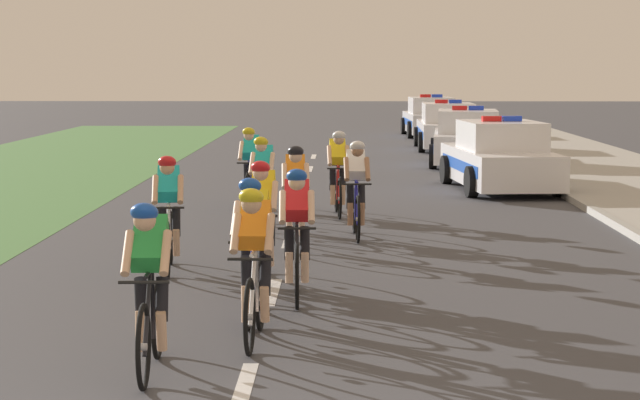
# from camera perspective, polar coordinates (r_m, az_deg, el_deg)

# --- Properties ---
(kerb_edge) EXTENTS (0.16, 60.00, 0.13)m
(kerb_edge) POSITION_cam_1_polar(r_m,az_deg,el_deg) (20.67, 13.77, -0.57)
(kerb_edge) COLOR #9E9E99
(kerb_edge) RESTS_ON ground
(lane_markings_centre) EXTENTS (0.14, 29.60, 0.01)m
(lane_markings_centre) POSITION_cam_1_polar(r_m,az_deg,el_deg) (19.19, -1.33, -1.12)
(lane_markings_centre) COLOR white
(lane_markings_centre) RESTS_ON ground
(cyclist_lead) EXTENTS (0.43, 1.72, 1.56)m
(cyclist_lead) POSITION_cam_1_polar(r_m,az_deg,el_deg) (9.74, -8.63, -4.27)
(cyclist_lead) COLOR black
(cyclist_lead) RESTS_ON ground
(cyclist_second) EXTENTS (0.42, 1.72, 1.56)m
(cyclist_second) POSITION_cam_1_polar(r_m,az_deg,el_deg) (10.74, -3.33, -3.17)
(cyclist_second) COLOR black
(cyclist_second) RESTS_ON ground
(cyclist_third) EXTENTS (0.42, 1.72, 1.56)m
(cyclist_third) POSITION_cam_1_polar(r_m,az_deg,el_deg) (11.71, -3.40, -2.34)
(cyclist_third) COLOR black
(cyclist_third) RESTS_ON ground
(cyclist_fourth) EXTENTS (0.42, 1.72, 1.56)m
(cyclist_fourth) POSITION_cam_1_polar(r_m,az_deg,el_deg) (12.68, -1.18, -1.63)
(cyclist_fourth) COLOR black
(cyclist_fourth) RESTS_ON ground
(cyclist_fifth) EXTENTS (0.42, 1.72, 1.56)m
(cyclist_fifth) POSITION_cam_1_polar(r_m,az_deg,el_deg) (13.74, -2.93, -0.98)
(cyclist_fifth) COLOR black
(cyclist_fifth) RESTS_ON ground
(cyclist_sixth) EXTENTS (0.45, 1.72, 1.56)m
(cyclist_sixth) POSITION_cam_1_polar(r_m,az_deg,el_deg) (14.59, -7.68, -0.58)
(cyclist_sixth) COLOR black
(cyclist_sixth) RESTS_ON ground
(cyclist_seventh) EXTENTS (0.43, 1.72, 1.56)m
(cyclist_seventh) POSITION_cam_1_polar(r_m,az_deg,el_deg) (16.23, -1.25, 0.22)
(cyclist_seventh) COLOR black
(cyclist_seventh) RESTS_ON ground
(cyclist_eighth) EXTENTS (0.43, 1.72, 1.56)m
(cyclist_eighth) POSITION_cam_1_polar(r_m,az_deg,el_deg) (18.29, -2.90, 0.96)
(cyclist_eighth) COLOR black
(cyclist_eighth) RESTS_ON ground
(cyclist_ninth) EXTENTS (0.42, 1.72, 1.56)m
(cyclist_ninth) POSITION_cam_1_polar(r_m,az_deg,el_deg) (17.30, 1.85, 0.63)
(cyclist_ninth) COLOR black
(cyclist_ninth) RESTS_ON ground
(cyclist_tenth) EXTENTS (0.43, 1.72, 1.56)m
(cyclist_tenth) POSITION_cam_1_polar(r_m,az_deg,el_deg) (19.89, 0.92, 1.44)
(cyclist_tenth) COLOR black
(cyclist_tenth) RESTS_ON ground
(cyclist_eleventh) EXTENTS (0.42, 1.72, 1.56)m
(cyclist_eleventh) POSITION_cam_1_polar(r_m,az_deg,el_deg) (21.03, -3.54, 1.72)
(cyclist_eleventh) COLOR black
(cyclist_eleventh) RESTS_ON ground
(police_car_nearest) EXTENTS (2.31, 4.55, 1.59)m
(police_car_nearest) POSITION_cam_1_polar(r_m,az_deg,el_deg) (24.42, 9.11, 2.10)
(police_car_nearest) COLOR white
(police_car_nearest) RESTS_ON ground
(police_car_second) EXTENTS (2.31, 4.55, 1.59)m
(police_car_second) POSITION_cam_1_polar(r_m,az_deg,el_deg) (30.60, 7.48, 3.06)
(police_car_second) COLOR silver
(police_car_second) RESTS_ON ground
(police_car_third) EXTENTS (2.05, 4.43, 1.59)m
(police_car_third) POSITION_cam_1_polar(r_m,az_deg,el_deg) (36.19, 6.49, 3.64)
(police_car_third) COLOR white
(police_car_third) RESTS_ON ground
(police_car_furthest) EXTENTS (2.11, 4.45, 1.59)m
(police_car_furthest) POSITION_cam_1_polar(r_m,az_deg,el_deg) (43.01, 5.63, 4.14)
(police_car_furthest) COLOR silver
(police_car_furthest) RESTS_ON ground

